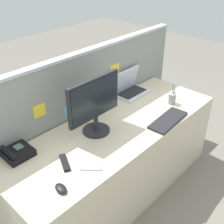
# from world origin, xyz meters

# --- Properties ---
(ground_plane) EXTENTS (10.00, 10.00, 0.00)m
(ground_plane) POSITION_xyz_m (0.00, 0.00, 0.00)
(ground_plane) COLOR slate
(desk) EXTENTS (2.03, 0.72, 0.72)m
(desk) POSITION_xyz_m (0.00, 0.00, 0.36)
(desk) COLOR beige
(desk) RESTS_ON ground_plane
(cubicle_divider) EXTENTS (2.40, 0.08, 1.27)m
(cubicle_divider) POSITION_xyz_m (-0.00, 0.40, 0.64)
(cubicle_divider) COLOR gray
(cubicle_divider) RESTS_ON ground_plane
(desktop_monitor) EXTENTS (0.50, 0.22, 0.46)m
(desktop_monitor) POSITION_xyz_m (-0.16, 0.08, 0.98)
(desktop_monitor) COLOR #232328
(desktop_monitor) RESTS_ON desk
(laptop) EXTENTS (0.33, 0.24, 0.25)m
(laptop) POSITION_xyz_m (0.53, 0.31, 0.79)
(laptop) COLOR silver
(laptop) RESTS_ON desk
(desk_phone) EXTENTS (0.19, 0.18, 0.09)m
(desk_phone) POSITION_xyz_m (-0.76, 0.26, 0.75)
(desk_phone) COLOR black
(desk_phone) RESTS_ON desk
(keyboard_main) EXTENTS (0.42, 0.19, 0.02)m
(keyboard_main) POSITION_xyz_m (0.36, -0.27, 0.73)
(keyboard_main) COLOR #232328
(keyboard_main) RESTS_ON desk
(computer_mouse_right_hand) EXTENTS (0.07, 0.11, 0.03)m
(computer_mouse_right_hand) POSITION_xyz_m (-0.75, -0.22, 0.74)
(computer_mouse_right_hand) COLOR black
(computer_mouse_right_hand) RESTS_ON desk
(pen_cup) EXTENTS (0.07, 0.07, 0.19)m
(pen_cup) POSITION_xyz_m (0.64, -0.12, 0.77)
(pen_cup) COLOR #99999E
(pen_cup) RESTS_ON desk
(cell_phone_silver_slab) EXTENTS (0.15, 0.16, 0.01)m
(cell_phone_silver_slab) POSITION_xyz_m (-0.48, -0.20, 0.73)
(cell_phone_silver_slab) COLOR #B7BAC1
(cell_phone_silver_slab) RESTS_ON desk
(tv_remote) EXTENTS (0.12, 0.17, 0.02)m
(tv_remote) POSITION_xyz_m (-0.58, -0.04, 0.73)
(tv_remote) COLOR black
(tv_remote) RESTS_ON desk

